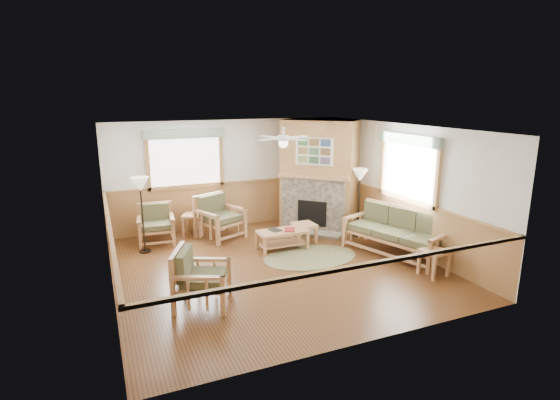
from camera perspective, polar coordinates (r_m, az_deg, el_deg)
name	(u,v)px	position (r m, az deg, el deg)	size (l,w,h in m)	color
floor	(275,266)	(8.72, -0.62, -8.65)	(6.00, 6.00, 0.01)	#563217
ceiling	(275,128)	(8.09, -0.67, 9.36)	(6.00, 6.00, 0.01)	white
wall_back	(230,174)	(11.08, -6.60, 3.41)	(6.00, 0.02, 2.70)	white
wall_front	(364,250)	(5.76, 10.91, -6.46)	(6.00, 0.02, 2.70)	white
wall_left	(106,217)	(7.71, -21.72, -2.04)	(0.02, 6.00, 2.70)	white
wall_right	(403,187)	(9.82, 15.76, 1.65)	(0.02, 6.00, 2.70)	white
wainscot	(275,240)	(8.53, -0.63, -5.20)	(6.00, 6.00, 1.10)	#A27442
fireplace	(319,174)	(10.98, 5.17, 3.35)	(2.20, 2.20, 2.70)	#A27442
window_back	(184,128)	(10.63, -12.47, 9.16)	(1.90, 0.16, 1.50)	white
window_right	(411,133)	(9.48, 16.79, 8.39)	(0.16, 1.90, 1.50)	white
ceiling_fan	(283,129)	(8.49, 0.44, 9.29)	(1.24, 1.24, 0.36)	white
sofa	(395,233)	(9.46, 14.80, -4.15)	(0.87, 2.12, 0.97)	tan
armchair_back_left	(156,224)	(10.27, -15.89, -3.09)	(0.78, 0.78, 0.88)	tan
armchair_back_right	(220,217)	(10.32, -7.85, -2.23)	(0.90, 0.90, 1.01)	tan
armchair_left	(202,277)	(7.17, -10.14, -9.92)	(0.83, 0.83, 0.93)	tan
coffee_table	(282,240)	(9.55, 0.32, -5.23)	(1.07, 0.54, 0.43)	tan
end_table_chairs	(194,225)	(10.65, -11.23, -3.19)	(0.47, 0.45, 0.53)	tan
end_table_sofa	(434,263)	(8.70, 19.43, -7.72)	(0.45, 0.43, 0.50)	tan
footstool	(304,233)	(10.03, 3.12, -4.30)	(0.50, 0.50, 0.43)	tan
braided_rug	(310,257)	(9.19, 3.99, -7.43)	(2.02, 2.02, 0.01)	brown
floor_lamp_left	(142,215)	(9.66, -17.53, -1.89)	(0.38, 0.38, 1.65)	black
floor_lamp_right	(359,203)	(10.45, 10.27, -0.34)	(0.37, 0.37, 1.64)	black
book_red	(290,229)	(9.48, 1.28, -3.81)	(0.22, 0.30, 0.03)	maroon
book_dark	(275,229)	(9.48, -0.68, -3.85)	(0.20, 0.27, 0.03)	black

